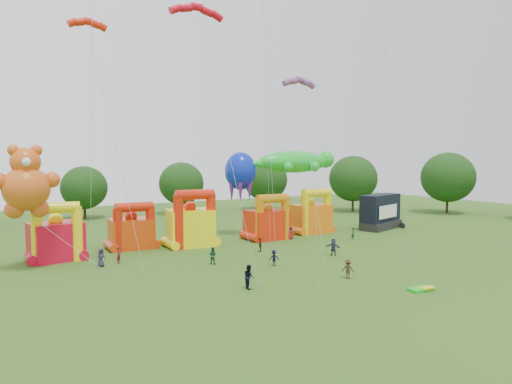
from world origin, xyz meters
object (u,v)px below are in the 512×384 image
stage_trailer (381,212)px  spectator_0 (101,258)px  teddy_bear_kite (52,221)px  spectator_4 (260,245)px  gecko_kite (303,180)px  bouncy_castle_2 (191,225)px  octopus_kite (239,196)px  bouncy_castle_0 (56,238)px

stage_trailer → spectator_0: 40.61m
teddy_bear_kite → spectator_4: teddy_bear_kite is taller
gecko_kite → spectator_0: (-28.45, -6.89, -6.37)m
bouncy_castle_2 → spectator_0: bouncy_castle_2 is taller
octopus_kite → stage_trailer: bearing=-10.0°
teddy_bear_kite → spectator_4: (20.77, -1.49, -3.84)m
stage_trailer → spectator_0: stage_trailer is taller
octopus_kite → spectator_0: size_ratio=6.41×
teddy_bear_kite → spectator_0: (4.13, -0.01, -3.76)m
bouncy_castle_0 → stage_trailer: bearing=-1.5°
octopus_kite → spectator_4: 10.60m
bouncy_castle_0 → spectator_4: bearing=-18.3°
bouncy_castle_0 → octopus_kite: size_ratio=0.53×
octopus_kite → gecko_kite: bearing=-5.3°
bouncy_castle_0 → bouncy_castle_2: bearing=1.0°
stage_trailer → teddy_bear_kite: (-44.52, -3.98, 2.19)m
bouncy_castle_2 → octopus_kite: octopus_kite is taller
bouncy_castle_2 → teddy_bear_kite: teddy_bear_kite is taller
bouncy_castle_0 → teddy_bear_kite: bearing=-99.6°
teddy_bear_kite → gecko_kite: teddy_bear_kite is taller
bouncy_castle_2 → spectator_0: size_ratio=3.84×
stage_trailer → bouncy_castle_0: bearing=178.5°
bouncy_castle_0 → gecko_kite: 32.16m
bouncy_castle_2 → gecko_kite: 17.83m
bouncy_castle_0 → spectator_4: (19.91, -6.59, -1.49)m
spectator_4 → teddy_bear_kite: bearing=-47.1°
bouncy_castle_0 → spectator_0: bouncy_castle_0 is taller
bouncy_castle_2 → stage_trailer: 29.11m
bouncy_castle_2 → teddy_bear_kite: (-15.44, -5.35, 2.08)m
teddy_bear_kite → spectator_0: bearing=-0.2°
octopus_kite → spectator_0: bearing=-157.7°
spectator_0 → spectator_4: size_ratio=1.10×
gecko_kite → teddy_bear_kite: bearing=-168.1°
teddy_bear_kite → octopus_kite: size_ratio=1.03×
bouncy_castle_2 → stage_trailer: (29.07, -1.38, -0.11)m
bouncy_castle_2 → teddy_bear_kite: 16.48m
bouncy_castle_2 → gecko_kite: (17.13, 1.53, 4.70)m
stage_trailer → octopus_kite: bearing=170.0°
spectator_0 → stage_trailer: bearing=-18.0°
bouncy_castle_0 → octopus_kite: octopus_kite is taller
stage_trailer → spectator_0: size_ratio=4.79×
bouncy_castle_0 → spectator_4: size_ratio=3.76×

